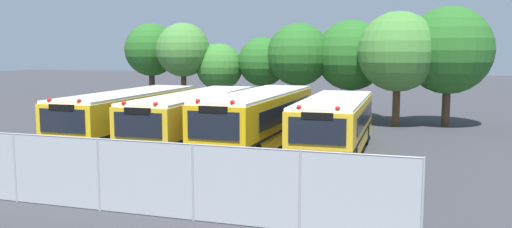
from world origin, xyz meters
TOP-DOWN VIEW (x-y plane):
  - ground_plane at (0.00, 0.00)m, footprint 160.00×160.00m
  - school_bus_0 at (-5.03, -0.04)m, footprint 2.76×10.60m
  - school_bus_1 at (-1.59, 0.15)m, footprint 2.63×11.19m
  - school_bus_2 at (1.62, -0.09)m, footprint 2.72×10.56m
  - school_bus_3 at (5.06, -0.14)m, footprint 2.70×9.27m
  - tree_0 at (-9.84, 11.34)m, footprint 4.08×3.78m
  - tree_1 at (-6.95, 10.25)m, footprint 3.67×3.67m
  - tree_2 at (-4.89, 11.10)m, footprint 3.50×3.22m
  - tree_3 at (-1.81, 11.62)m, footprint 3.34×3.34m
  - tree_4 at (0.90, 10.88)m, footprint 4.10×4.10m
  - tree_5 at (4.33, 11.58)m, footprint 4.54×4.54m
  - tree_6 at (7.31, 9.33)m, footprint 4.70×4.70m
  - tree_7 at (10.16, 10.21)m, footprint 5.12×5.12m
  - chainlink_fence at (0.06, -10.12)m, footprint 17.21×0.07m

SIDE VIEW (x-z plane):
  - ground_plane at x=0.00m, z-range 0.00..0.00m
  - chainlink_fence at x=0.06m, z-range 0.04..2.11m
  - school_bus_3 at x=5.06m, z-range 0.07..2.63m
  - school_bus_1 at x=-1.59m, z-range 0.07..2.65m
  - school_bus_0 at x=-5.03m, z-range 0.07..2.65m
  - school_bus_2 at x=1.62m, z-range 0.07..2.80m
  - tree_2 at x=-4.89m, z-range 0.96..5.92m
  - tree_3 at x=-1.81m, z-range 0.94..6.32m
  - tree_4 at x=0.90m, z-range 0.98..7.24m
  - tree_5 at x=4.33m, z-range 0.90..7.34m
  - tree_7 at x=10.16m, z-range 0.89..7.93m
  - tree_6 at x=7.31m, z-range 1.14..7.90m
  - tree_0 at x=-9.84m, z-range 1.31..7.74m
  - tree_1 at x=-6.95m, z-range 1.46..7.81m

